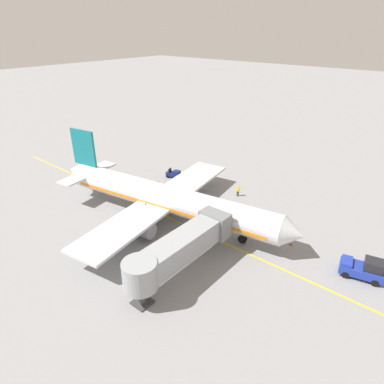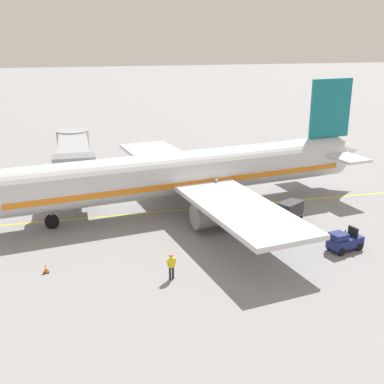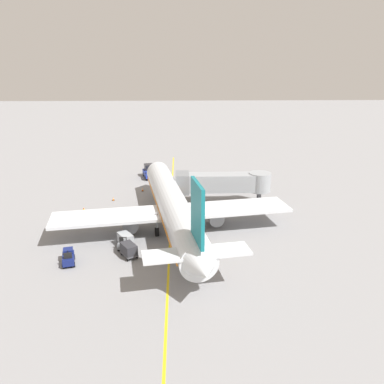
{
  "view_description": "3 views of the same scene",
  "coord_description": "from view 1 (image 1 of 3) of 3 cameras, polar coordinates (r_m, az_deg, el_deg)",
  "views": [
    {
      "loc": [
        29.27,
        27.33,
        24.44
      ],
      "look_at": [
        -2.3,
        0.98,
        3.94
      ],
      "focal_mm": 31.49,
      "sensor_mm": 36.0,
      "label": 1
    },
    {
      "loc": [
        -38.4,
        7.59,
        14.54
      ],
      "look_at": [
        -2.6,
        -1.24,
        2.46
      ],
      "focal_mm": 45.18,
      "sensor_mm": 36.0,
      "label": 2
    },
    {
      "loc": [
        1.16,
        -47.36,
        20.05
      ],
      "look_at": [
        3.0,
        3.16,
        3.52
      ],
      "focal_mm": 35.77,
      "sensor_mm": 36.0,
      "label": 3
    }
  ],
  "objects": [
    {
      "name": "safety_cone_nose_left",
      "position": [
        48.6,
        13.55,
        -4.12
      ],
      "size": [
        0.36,
        0.36,
        0.59
      ],
      "color": "black",
      "rests_on": "ground"
    },
    {
      "name": "safety_cone_nose_right",
      "position": [
        43.77,
        16.46,
        -8.24
      ],
      "size": [
        0.36,
        0.36,
        0.59
      ],
      "color": "black",
      "rests_on": "ground"
    },
    {
      "name": "ground_crew_wing_walker",
      "position": [
        53.6,
        7.79,
        0.24
      ],
      "size": [
        0.32,
        0.72,
        1.69
      ],
      "color": "#232328",
      "rests_on": "ground"
    },
    {
      "name": "baggage_cart_front",
      "position": [
        53.58,
        -4.05,
        0.42
      ],
      "size": [
        2.26,
        2.83,
        1.58
      ],
      "color": "#4C4C51",
      "rests_on": "ground"
    },
    {
      "name": "parked_airliner",
      "position": [
        46.01,
        -4.49,
        -1.1
      ],
      "size": [
        30.45,
        37.25,
        10.63
      ],
      "color": "silver",
      "rests_on": "ground"
    },
    {
      "name": "ground_plane",
      "position": [
        46.91,
        -2.73,
        -4.93
      ],
      "size": [
        400.0,
        400.0,
        0.0
      ],
      "primitive_type": "plane",
      "color": "gray"
    },
    {
      "name": "baggage_cart_second_in_train",
      "position": [
        54.87,
        -6.62,
        0.96
      ],
      "size": [
        2.26,
        2.83,
        1.58
      ],
      "color": "#4C4C51",
      "rests_on": "ground"
    },
    {
      "name": "baggage_tug_lead",
      "position": [
        59.79,
        -3.1,
        3.08
      ],
      "size": [
        1.81,
        2.72,
        1.62
      ],
      "color": "navy",
      "rests_on": "ground"
    },
    {
      "name": "pushback_tractor",
      "position": [
        41.13,
        27.05,
        -11.47
      ],
      "size": [
        3.13,
        4.78,
        2.4
      ],
      "color": "#1E339E",
      "rests_on": "ground"
    },
    {
      "name": "jet_bridge",
      "position": [
        35.78,
        -2.06,
        -9.43
      ],
      "size": [
        14.44,
        3.5,
        4.98
      ],
      "color": "#93999E",
      "rests_on": "ground"
    },
    {
      "name": "gate_lead_in_line",
      "position": [
        46.91,
        -2.73,
        -4.93
      ],
      "size": [
        0.24,
        80.0,
        0.01
      ],
      "primitive_type": "cube",
      "color": "gold",
      "rests_on": "ground"
    },
    {
      "name": "baggage_tug_trailing",
      "position": [
        53.85,
        -4.16,
        0.28
      ],
      "size": [
        1.44,
        2.58,
        1.62
      ],
      "color": "slate",
      "rests_on": "ground"
    }
  ]
}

